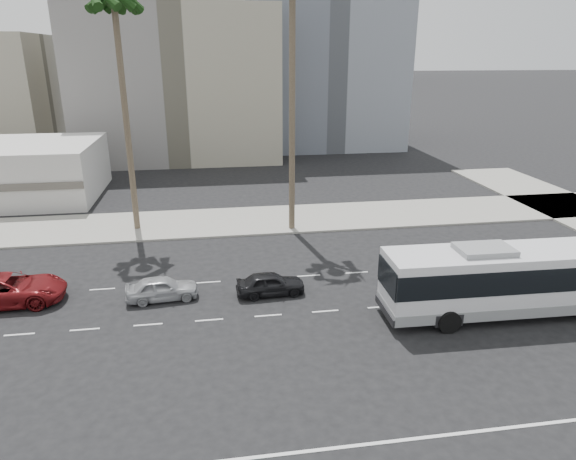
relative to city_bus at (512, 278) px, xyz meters
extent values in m
plane|color=black|center=(-6.25, 1.59, -1.98)|extent=(700.00, 700.00, 0.00)
cube|color=gray|center=(-6.25, 17.09, -1.90)|extent=(120.00, 7.00, 0.15)
cube|color=gray|center=(-18.25, 46.59, 7.02)|extent=(24.00, 18.00, 18.00)
cube|color=slate|center=(1.75, 53.59, 11.02)|extent=(20.00, 20.00, 26.00)
cube|color=silver|center=(-8.25, 251.59, 20.02)|extent=(42.00, 42.00, 44.00)
cube|color=slate|center=(38.75, 231.59, 33.02)|extent=(26.00, 26.00, 70.00)
cube|color=slate|center=(63.75, 261.59, 28.02)|extent=(22.00, 22.00, 60.00)
cube|color=silver|center=(0.00, 0.00, 0.05)|extent=(13.10, 3.15, 2.92)
cube|color=black|center=(0.00, 0.00, 0.44)|extent=(13.16, 3.21, 1.24)
cube|color=gray|center=(0.00, 0.00, -1.25)|extent=(13.12, 3.19, 0.56)
cube|color=gray|center=(-1.69, 0.00, 1.62)|extent=(2.74, 1.86, 0.34)
cylinder|color=black|center=(4.16, 1.44, -1.42)|extent=(1.12, 0.34, 1.12)
cylinder|color=black|center=(-3.82, -1.44, -1.42)|extent=(1.12, 0.34, 1.12)
cylinder|color=black|center=(-3.82, 1.44, -1.42)|extent=(1.12, 0.34, 1.12)
imported|color=black|center=(-11.83, 4.03, -1.33)|extent=(1.71, 3.86, 1.29)
imported|color=#A2A3A7|center=(-17.73, 4.34, -1.32)|extent=(1.90, 3.99, 1.32)
imported|color=maroon|center=(-25.84, 5.10, -1.16)|extent=(2.90, 5.97, 1.63)
cylinder|color=brown|center=(-8.90, 14.60, 6.58)|extent=(0.47, 0.47, 17.12)
cylinder|color=brown|center=(-20.53, 16.39, 5.91)|extent=(0.50, 0.50, 15.78)
camera|label=1|loc=(-14.79, -21.28, 10.79)|focal=31.53mm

